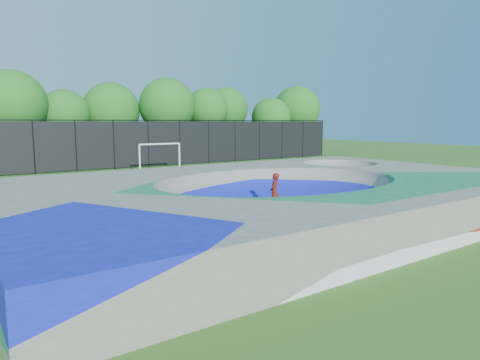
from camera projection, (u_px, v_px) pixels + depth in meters
name	position (u px, v px, depth m)	size (l,w,h in m)	color
ground	(280.00, 213.00, 18.14)	(120.00, 120.00, 0.00)	#2E5718
skate_deck	(280.00, 196.00, 18.04)	(22.00, 14.00, 1.50)	gray
skater	(275.00, 192.00, 18.48)	(0.61, 0.40, 1.67)	#AD1F0D
skateboard	(274.00, 211.00, 18.58)	(0.78, 0.22, 0.05)	black
soccer_goal	(160.00, 152.00, 32.60)	(3.41, 0.12, 2.25)	white
fence	(114.00, 144.00, 34.92)	(48.09, 0.09, 4.04)	black
treeline	(108.00, 108.00, 39.30)	(53.45, 7.68, 8.24)	#483524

